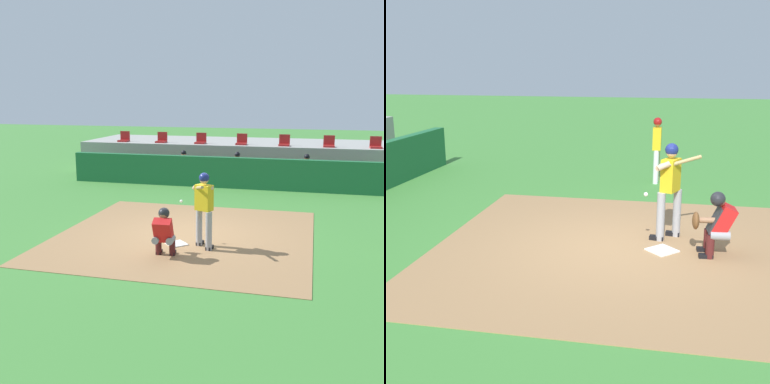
{
  "view_description": "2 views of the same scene",
  "coord_description": "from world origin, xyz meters",
  "views": [
    {
      "loc": [
        3.09,
        -11.12,
        3.54
      ],
      "look_at": [
        0.0,
        0.7,
        1.0
      ],
      "focal_mm": 43.66,
      "sensor_mm": 36.0,
      "label": 1
    },
    {
      "loc": [
        -8.46,
        -0.99,
        3.21
      ],
      "look_at": [
        0.0,
        0.7,
        1.0
      ],
      "focal_mm": 47.49,
      "sensor_mm": 36.0,
      "label": 2
    }
  ],
  "objects": [
    {
      "name": "dirt_infield",
      "position": [
        0.0,
        0.0,
        0.01
      ],
      "size": [
        6.4,
        6.4,
        0.01
      ],
      "primitive_type": "cube",
      "color": "#9E754C",
      "rests_on": "ground"
    },
    {
      "name": "catcher_crouched",
      "position": [
        -0.02,
        -1.67,
        0.61
      ],
      "size": [
        0.51,
        1.57,
        1.13
      ],
      "color": "gray",
      "rests_on": "ground"
    },
    {
      "name": "on_deck_batter",
      "position": [
        5.28,
        -0.42,
        1.02
      ],
      "size": [
        0.58,
        0.23,
        1.79
      ],
      "color": "silver",
      "rests_on": "ground"
    },
    {
      "name": "home_plate",
      "position": [
        0.0,
        -0.8,
        0.02
      ],
      "size": [
        0.62,
        0.62,
        0.02
      ],
      "primitive_type": "cube",
      "rotation": [
        0.0,
        0.0,
        0.79
      ],
      "color": "white",
      "rests_on": "dirt_infield"
    },
    {
      "name": "ground_plane",
      "position": [
        0.0,
        0.0,
        0.0
      ],
      "size": [
        80.0,
        80.0,
        0.0
      ],
      "primitive_type": "plane",
      "color": "#428438"
    },
    {
      "name": "batter_at_plate",
      "position": [
        0.69,
        -0.87,
        1.04
      ],
      "size": [
        0.58,
        0.88,
        1.8
      ],
      "color": "#99999E",
      "rests_on": "ground"
    }
  ]
}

